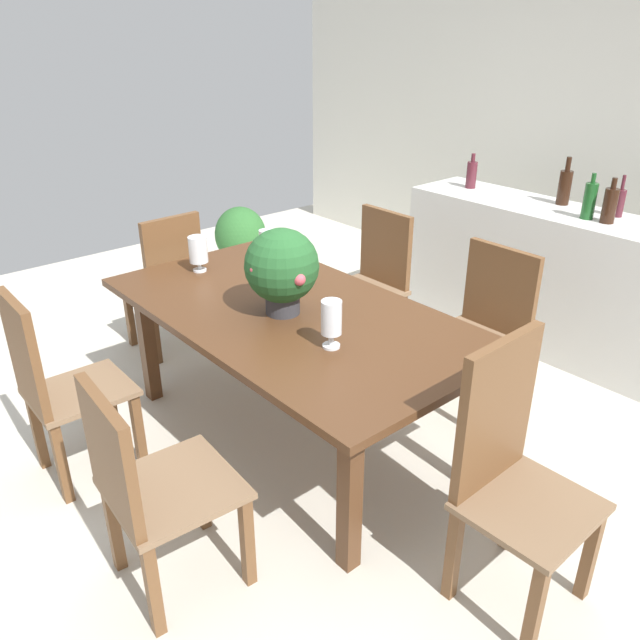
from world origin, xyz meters
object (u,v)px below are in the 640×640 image
at_px(chair_near_left, 55,383).
at_px(kitchen_counter, 539,275).
at_px(crystal_vase_center_near, 331,319).
at_px(wine_bottle_dark, 610,205).
at_px(dining_table, 292,324).
at_px(chair_near_right, 147,484).
at_px(crystal_vase_left, 266,240).
at_px(wine_bottle_clear, 619,202).
at_px(wine_bottle_green, 590,200).
at_px(wine_glass, 308,267).
at_px(wine_bottle_amber, 472,174).
at_px(chair_far_right, 487,322).
at_px(chair_far_left, 373,277).
at_px(wine_bottle_tall, 565,186).
at_px(flower_centerpiece, 282,268).
at_px(chair_head_end, 168,278).
at_px(potted_plant_floor, 241,238).
at_px(crystal_vase_right, 198,250).
at_px(chair_foot_end, 510,464).

xyz_separation_m(chair_near_left, kitchen_counter, (0.62, 3.02, -0.06)).
height_order(crystal_vase_center_near, wine_bottle_dark, wine_bottle_dark).
height_order(dining_table, chair_near_right, chair_near_right).
relative_size(dining_table, crystal_vase_left, 12.55).
xyz_separation_m(wine_bottle_clear, wine_bottle_green, (-0.10, -0.19, 0.02)).
distance_m(wine_glass, wine_bottle_amber, 1.80).
bearing_deg(wine_bottle_dark, chair_near_right, -92.50).
distance_m(chair_near_right, crystal_vase_center_near, 0.99).
bearing_deg(wine_bottle_amber, chair_far_right, -47.35).
xyz_separation_m(kitchen_counter, wine_bottle_green, (0.28, -0.05, 0.58)).
relative_size(wine_glass, wine_bottle_clear, 0.57).
xyz_separation_m(wine_bottle_amber, wine_bottle_green, (0.94, -0.09, 0.01)).
bearing_deg(chair_far_left, chair_near_left, -90.20).
relative_size(chair_far_left, wine_bottle_tall, 3.06).
bearing_deg(wine_glass, wine_bottle_dark, 65.52).
distance_m(chair_near_right, flower_centerpiece, 1.16).
distance_m(chair_head_end, crystal_vase_left, 0.76).
height_order(flower_centerpiece, crystal_vase_left, flower_centerpiece).
height_order(kitchen_counter, wine_bottle_clear, wine_bottle_clear).
bearing_deg(dining_table, chair_near_right, -66.72).
relative_size(chair_near_left, wine_bottle_amber, 3.99).
distance_m(chair_head_end, chair_near_right, 2.01).
height_order(dining_table, wine_glass, wine_glass).
bearing_deg(wine_bottle_dark, chair_near_left, -108.88).
bearing_deg(chair_near_left, potted_plant_floor, -50.52).
relative_size(chair_near_left, crystal_vase_left, 6.15).
relative_size(wine_bottle_amber, wine_bottle_green, 0.88).
bearing_deg(wine_bottle_tall, flower_centerpiece, -94.59).
bearing_deg(chair_far_left, kitchen_counter, 57.50).
distance_m(chair_near_left, wine_glass, 1.36).
bearing_deg(crystal_vase_right, kitchen_counter, 66.00).
distance_m(wine_bottle_dark, wine_bottle_clear, 0.18).
xyz_separation_m(wine_bottle_amber, wine_bottle_dark, (1.06, -0.08, 0.01)).
height_order(chair_foot_end, crystal_vase_left, chair_foot_end).
distance_m(crystal_vase_left, wine_bottle_tall, 1.98).
xyz_separation_m(dining_table, wine_bottle_green, (0.45, 1.94, 0.38)).
height_order(chair_near_right, wine_bottle_green, wine_bottle_green).
xyz_separation_m(crystal_vase_left, wine_bottle_green, (1.16, 1.57, 0.20)).
height_order(flower_centerpiece, potted_plant_floor, flower_centerpiece).
xyz_separation_m(crystal_vase_right, potted_plant_floor, (-1.46, 1.24, -0.56)).
height_order(wine_bottle_amber, wine_bottle_green, wine_bottle_green).
bearing_deg(chair_near_left, wine_bottle_dark, -108.02).
bearing_deg(chair_foot_end, wine_glass, 78.57).
bearing_deg(crystal_vase_center_near, wine_bottle_tall, 96.16).
bearing_deg(chair_near_left, chair_near_right, -179.01).
distance_m(wine_bottle_tall, potted_plant_floor, 2.67).
distance_m(wine_bottle_amber, wine_bottle_green, 0.94).
distance_m(chair_head_end, chair_near_left, 1.33).
relative_size(chair_near_right, kitchen_counter, 0.48).
bearing_deg(chair_far_left, chair_foot_end, -30.97).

